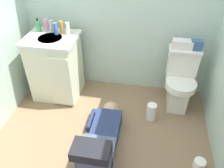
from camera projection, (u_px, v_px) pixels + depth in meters
The scene contains 15 objects.
ground_plane at pixel (101, 143), 2.47m from camera, with size 2.81×3.12×0.04m, color #83674A.
toilet at pixel (180, 81), 2.72m from camera, with size 0.36×0.46×0.75m.
vanity_cabinet at pixel (56, 67), 2.87m from camera, with size 0.60×0.53×0.82m.
faucet at pixel (54, 28), 2.71m from camera, with size 0.02×0.02×0.10m, color silver.
person_plumber at pixel (101, 139), 2.27m from camera, with size 0.39×1.06×0.52m.
tissue_box at pixel (182, 44), 2.53m from camera, with size 0.22×0.11×0.10m, color silver.
toiletry_bag at pixel (197, 45), 2.51m from camera, with size 0.12×0.09×0.11m, color #33598C.
soap_dispenser at pixel (38, 26), 2.71m from camera, with size 0.06×0.06×0.17m.
bottle_pink at pixel (46, 25), 2.72m from camera, with size 0.06×0.06×0.14m, color pink.
bottle_clear at pixel (52, 26), 2.70m from camera, with size 0.04×0.04×0.14m, color silver.
bottle_blue at pixel (56, 29), 2.64m from camera, with size 0.05×0.05×0.14m, color #446ABB.
bottle_amber at pixel (62, 27), 2.66m from camera, with size 0.05×0.05×0.15m, color gold.
bottle_white at pixel (68, 28), 2.64m from camera, with size 0.05×0.05×0.15m, color white.
paper_towel_roll at pixel (151, 112), 2.67m from camera, with size 0.11×0.11×0.22m, color white.
toilet_paper_roll at pixel (199, 164), 2.19m from camera, with size 0.11×0.11×0.10m, color white.
Camera 1 is at (0.39, -1.53, 1.99)m, focal length 36.72 mm.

